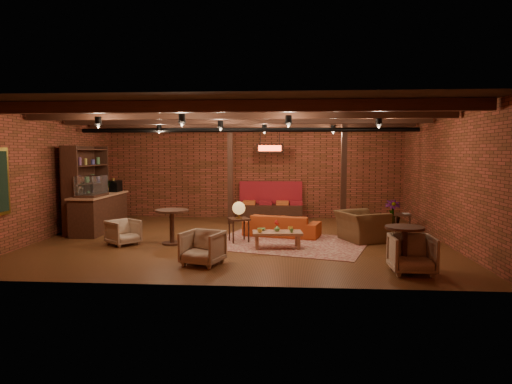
# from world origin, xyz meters

# --- Properties ---
(floor) EXTENTS (10.00, 10.00, 0.00)m
(floor) POSITION_xyz_m (0.00, 0.00, 0.00)
(floor) COLOR #3F270F
(floor) RESTS_ON ground
(ceiling) EXTENTS (10.00, 8.00, 0.02)m
(ceiling) POSITION_xyz_m (0.00, 0.00, 3.20)
(ceiling) COLOR black
(ceiling) RESTS_ON wall_back
(wall_back) EXTENTS (10.00, 0.02, 3.20)m
(wall_back) POSITION_xyz_m (0.00, 4.00, 1.60)
(wall_back) COLOR brown
(wall_back) RESTS_ON ground
(wall_front) EXTENTS (10.00, 0.02, 3.20)m
(wall_front) POSITION_xyz_m (0.00, -4.00, 1.60)
(wall_front) COLOR brown
(wall_front) RESTS_ON ground
(wall_left) EXTENTS (0.02, 8.00, 3.20)m
(wall_left) POSITION_xyz_m (-5.00, 0.00, 1.60)
(wall_left) COLOR brown
(wall_left) RESTS_ON ground
(wall_right) EXTENTS (0.02, 8.00, 3.20)m
(wall_right) POSITION_xyz_m (5.00, 0.00, 1.60)
(wall_right) COLOR brown
(wall_right) RESTS_ON ground
(ceiling_beams) EXTENTS (9.80, 6.40, 0.22)m
(ceiling_beams) POSITION_xyz_m (0.00, 0.00, 3.08)
(ceiling_beams) COLOR black
(ceiling_beams) RESTS_ON ceiling
(ceiling_pipe) EXTENTS (9.60, 0.12, 0.12)m
(ceiling_pipe) POSITION_xyz_m (0.00, 1.60, 2.85)
(ceiling_pipe) COLOR black
(ceiling_pipe) RESTS_ON ceiling
(post_left) EXTENTS (0.16, 0.16, 3.20)m
(post_left) POSITION_xyz_m (-0.60, 2.60, 1.60)
(post_left) COLOR black
(post_left) RESTS_ON ground
(post_right) EXTENTS (0.16, 0.16, 3.20)m
(post_right) POSITION_xyz_m (2.80, 2.00, 1.60)
(post_right) COLOR black
(post_right) RESTS_ON ground
(service_counter) EXTENTS (0.80, 2.50, 1.60)m
(service_counter) POSITION_xyz_m (-4.10, 1.00, 0.80)
(service_counter) COLOR black
(service_counter) RESTS_ON ground
(plant_counter) EXTENTS (0.35, 0.39, 0.30)m
(plant_counter) POSITION_xyz_m (-4.00, 1.20, 1.22)
(plant_counter) COLOR #337F33
(plant_counter) RESTS_ON service_counter
(shelving_hutch) EXTENTS (0.52, 2.00, 2.40)m
(shelving_hutch) POSITION_xyz_m (-4.50, 1.10, 1.20)
(shelving_hutch) COLOR black
(shelving_hutch) RESTS_ON ground
(banquette) EXTENTS (2.10, 0.70, 1.00)m
(banquette) POSITION_xyz_m (0.60, 3.55, 0.50)
(banquette) COLOR maroon
(banquette) RESTS_ON ground
(service_sign) EXTENTS (0.86, 0.06, 0.30)m
(service_sign) POSITION_xyz_m (0.60, 3.10, 2.35)
(service_sign) COLOR #FC3D19
(service_sign) RESTS_ON ceiling
(ceiling_spotlights) EXTENTS (6.40, 4.40, 0.28)m
(ceiling_spotlights) POSITION_xyz_m (0.00, 0.00, 2.86)
(ceiling_spotlights) COLOR black
(ceiling_spotlights) RESTS_ON ceiling
(rug) EXTENTS (4.35, 3.78, 0.01)m
(rug) POSITION_xyz_m (1.20, -0.33, 0.01)
(rug) COLOR maroon
(rug) RESTS_ON floor
(sofa) EXTENTS (2.12, 1.26, 0.58)m
(sofa) POSITION_xyz_m (1.04, 0.58, 0.29)
(sofa) COLOR #A63B17
(sofa) RESTS_ON floor
(coffee_table) EXTENTS (1.19, 0.67, 0.64)m
(coffee_table) POSITION_xyz_m (0.94, -0.94, 0.35)
(coffee_table) COLOR #986447
(coffee_table) RESTS_ON floor
(side_table_lamp) EXTENTS (0.63, 0.63, 1.01)m
(side_table_lamp) POSITION_xyz_m (-0.02, -0.26, 0.77)
(side_table_lamp) COLOR black
(side_table_lamp) RESTS_ON floor
(round_table_left) EXTENTS (0.81, 0.81, 0.84)m
(round_table_left) POSITION_xyz_m (-1.60, -0.65, 0.57)
(round_table_left) COLOR black
(round_table_left) RESTS_ON floor
(armchair_a) EXTENTS (0.89, 0.89, 0.67)m
(armchair_a) POSITION_xyz_m (-2.75, -0.83, 0.34)
(armchair_a) COLOR beige
(armchair_a) RESTS_ON floor
(armchair_b) EXTENTS (0.89, 0.86, 0.74)m
(armchair_b) POSITION_xyz_m (-0.48, -2.59, 0.37)
(armchair_b) COLOR beige
(armchair_b) RESTS_ON floor
(armchair_right) EXTENTS (1.14, 1.36, 1.01)m
(armchair_right) POSITION_xyz_m (3.03, 0.06, 0.51)
(armchair_right) COLOR brown
(armchair_right) RESTS_ON floor
(side_table_book) EXTENTS (0.56, 0.56, 0.52)m
(side_table_book) POSITION_xyz_m (4.40, 1.51, 0.47)
(side_table_book) COLOR black
(side_table_book) RESTS_ON floor
(round_table_right) EXTENTS (0.72, 0.72, 0.85)m
(round_table_right) POSITION_xyz_m (3.38, -2.82, 0.57)
(round_table_right) COLOR black
(round_table_right) RESTS_ON floor
(armchair_far) EXTENTS (0.77, 0.72, 0.79)m
(armchair_far) POSITION_xyz_m (3.48, -2.96, 0.39)
(armchair_far) COLOR beige
(armchair_far) RESTS_ON floor
(plant_tall) EXTENTS (1.49, 1.49, 2.49)m
(plant_tall) POSITION_xyz_m (4.24, 2.12, 1.24)
(plant_tall) COLOR #4C7F4C
(plant_tall) RESTS_ON floor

